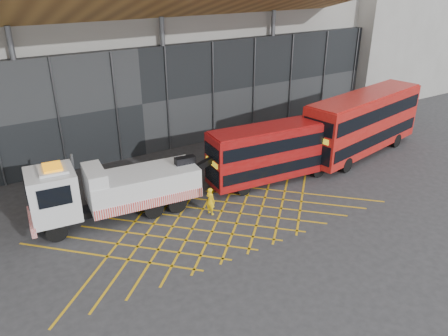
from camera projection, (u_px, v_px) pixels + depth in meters
ground_plane at (192, 229)px, 24.08m from camera, size 120.00×120.00×0.00m
road_markings at (217, 221)px, 24.85m from camera, size 19.96×7.16×0.01m
construction_building at (103, 24)px, 35.46m from camera, size 55.00×23.97×18.00m
recovery_truck at (111, 189)px, 24.51m from camera, size 11.19×3.54×3.88m
bus_towed at (277, 150)px, 28.83m from camera, size 9.80×3.09×3.92m
bus_second at (363, 121)px, 32.81m from camera, size 11.90×4.79×4.73m
worker at (211, 201)px, 25.24m from camera, size 0.55×0.70×1.69m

